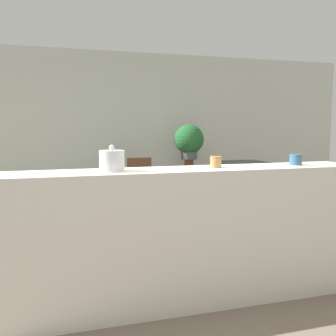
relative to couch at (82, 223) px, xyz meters
name	(u,v)px	position (x,y,z in m)	size (l,w,h in m)	color
ground_plane	(173,280)	(0.74, -1.22, -0.28)	(14.00, 14.00, 0.00)	#756656
wall_back	(116,130)	(0.74, 2.21, 1.07)	(9.00, 0.06, 2.70)	silver
couch	(82,223)	(0.00, 0.00, 0.00)	(0.93, 1.81, 0.81)	#476B3D
tv_stand	(240,207)	(2.31, 0.51, -0.06)	(0.76, 0.54, 0.44)	brown
television	(241,177)	(2.31, 0.51, 0.39)	(0.69, 0.50, 0.46)	black
wooden_chair	(141,184)	(1.00, 1.35, 0.22)	(0.44, 0.44, 0.91)	brown
plant_stand	(189,184)	(1.88, 1.57, 0.15)	(0.15, 0.15, 0.86)	brown
potted_plant	(189,140)	(1.88, 1.57, 0.89)	(0.50, 0.50, 0.58)	#4C4C51
foreground_counter	(190,236)	(0.74, -1.66, 0.26)	(2.89, 0.44, 1.09)	white
decorative_bowl	(112,161)	(0.13, -1.66, 0.88)	(0.18, 0.18, 0.19)	silver
candle_jar	(216,162)	(0.95, -1.66, 0.85)	(0.09, 0.09, 0.09)	#C6844C
coffee_tin	(296,160)	(1.69, -1.66, 0.85)	(0.10, 0.10, 0.09)	#335B75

